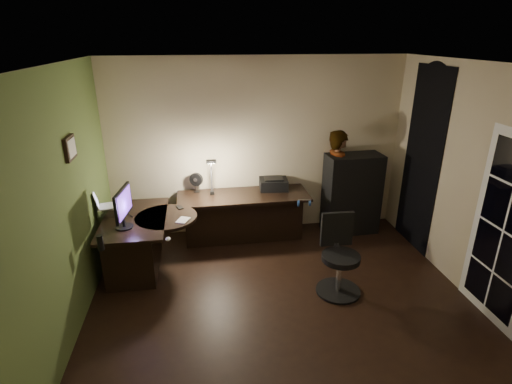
{
  "coord_description": "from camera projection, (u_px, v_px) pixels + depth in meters",
  "views": [
    {
      "loc": [
        -0.87,
        -3.86,
        2.96
      ],
      "look_at": [
        -0.15,
        1.05,
        1.0
      ],
      "focal_mm": 28.0,
      "sensor_mm": 36.0,
      "label": 1
    }
  ],
  "objects": [
    {
      "name": "floor",
      "position": [
        281.0,
        301.0,
        4.76
      ],
      "size": [
        4.5,
        4.0,
        0.01
      ],
      "primitive_type": "cube",
      "color": "black",
      "rests_on": "ground"
    },
    {
      "name": "ceiling",
      "position": [
        288.0,
        64.0,
        3.76
      ],
      "size": [
        4.5,
        4.0,
        0.01
      ],
      "primitive_type": "cube",
      "color": "silver",
      "rests_on": "floor"
    },
    {
      "name": "wall_back",
      "position": [
        257.0,
        148.0,
        6.11
      ],
      "size": [
        4.5,
        0.01,
        2.7
      ],
      "primitive_type": "cube",
      "color": "#C2B28E",
      "rests_on": "floor"
    },
    {
      "name": "wall_front",
      "position": [
        353.0,
        320.0,
        2.42
      ],
      "size": [
        4.5,
        0.01,
        2.7
      ],
      "primitive_type": "cube",
      "color": "#C2B28E",
      "rests_on": "floor"
    },
    {
      "name": "wall_left",
      "position": [
        62.0,
        209.0,
        3.96
      ],
      "size": [
        0.01,
        4.0,
        2.7
      ],
      "primitive_type": "cube",
      "color": "#C2B28E",
      "rests_on": "floor"
    },
    {
      "name": "wall_right",
      "position": [
        477.0,
        186.0,
        4.56
      ],
      "size": [
        0.01,
        4.0,
        2.7
      ],
      "primitive_type": "cube",
      "color": "#C2B28E",
      "rests_on": "floor"
    },
    {
      "name": "green_wall_overlay",
      "position": [
        63.0,
        209.0,
        3.96
      ],
      "size": [
        0.0,
        4.0,
        2.7
      ],
      "primitive_type": "cube",
      "color": "#4D622E",
      "rests_on": "floor"
    },
    {
      "name": "arched_doorway",
      "position": [
        422.0,
        161.0,
        5.64
      ],
      "size": [
        0.01,
        0.9,
        2.6
      ],
      "primitive_type": "cube",
      "color": "black",
      "rests_on": "floor"
    },
    {
      "name": "french_door",
      "position": [
        504.0,
        231.0,
        4.17
      ],
      "size": [
        0.02,
        0.92,
        2.1
      ],
      "primitive_type": "cube",
      "color": "white",
      "rests_on": "floor"
    },
    {
      "name": "framed_picture",
      "position": [
        70.0,
        148.0,
        4.19
      ],
      "size": [
        0.04,
        0.3,
        0.25
      ],
      "primitive_type": "cube",
      "color": "black",
      "rests_on": "wall_left"
    },
    {
      "name": "desk_left",
      "position": [
        137.0,
        244.0,
        5.29
      ],
      "size": [
        0.81,
        1.31,
        0.75
      ],
      "primitive_type": "cube",
      "rotation": [
        0.0,
        0.0,
        0.01
      ],
      "color": "black",
      "rests_on": "floor"
    },
    {
      "name": "desk_right",
      "position": [
        244.0,
        217.0,
        6.09
      ],
      "size": [
        1.97,
        0.72,
        0.73
      ],
      "primitive_type": "cube",
      "rotation": [
        0.0,
        0.0,
        0.02
      ],
      "color": "black",
      "rests_on": "floor"
    },
    {
      "name": "cabinet",
      "position": [
        352.0,
        194.0,
        6.26
      ],
      "size": [
        0.87,
        0.47,
        1.27
      ],
      "primitive_type": "cube",
      "rotation": [
        0.0,
        0.0,
        0.05
      ],
      "color": "black",
      "rests_on": "floor"
    },
    {
      "name": "laptop_stand",
      "position": [
        110.0,
        211.0,
        5.23
      ],
      "size": [
        0.28,
        0.24,
        0.11
      ],
      "primitive_type": "cube",
      "rotation": [
        0.0,
        0.0,
        -0.05
      ],
      "color": "silver",
      "rests_on": "desk_left"
    },
    {
      "name": "laptop",
      "position": [
        108.0,
        198.0,
        5.16
      ],
      "size": [
        0.42,
        0.4,
        0.24
      ],
      "primitive_type": "cube",
      "rotation": [
        0.0,
        0.0,
        0.27
      ],
      "color": "silver",
      "rests_on": "laptop_stand"
    },
    {
      "name": "monitor",
      "position": [
        123.0,
        214.0,
        4.83
      ],
      "size": [
        0.18,
        0.56,
        0.37
      ],
      "primitive_type": "cube",
      "rotation": [
        0.0,
        0.0,
        -0.13
      ],
      "color": "black",
      "rests_on": "desk_left"
    },
    {
      "name": "mouse",
      "position": [
        168.0,
        239.0,
        4.58
      ],
      "size": [
        0.06,
        0.09,
        0.03
      ],
      "primitive_type": "ellipsoid",
      "rotation": [
        0.0,
        0.0,
        0.04
      ],
      "color": "silver",
      "rests_on": "desk_left"
    },
    {
      "name": "phone",
      "position": [
        180.0,
        207.0,
        5.47
      ],
      "size": [
        0.11,
        0.15,
        0.01
      ],
      "primitive_type": "cube",
      "rotation": [
        0.0,
        0.0,
        0.34
      ],
      "color": "black",
      "rests_on": "desk_left"
    },
    {
      "name": "pen",
      "position": [
        130.0,
        215.0,
        5.22
      ],
      "size": [
        0.09,
        0.13,
        0.01
      ],
      "primitive_type": "cube",
      "rotation": [
        0.0,
        0.0,
        0.57
      ],
      "color": "black",
      "rests_on": "desk_left"
    },
    {
      "name": "speaker",
      "position": [
        100.0,
        243.0,
        4.36
      ],
      "size": [
        0.08,
        0.08,
        0.18
      ],
      "primitive_type": "cylinder",
      "rotation": [
        0.0,
        0.0,
        0.1
      ],
      "color": "black",
      "rests_on": "desk_left"
    },
    {
      "name": "notepad",
      "position": [
        183.0,
        220.0,
        5.09
      ],
      "size": [
        0.19,
        0.22,
        0.01
      ],
      "primitive_type": "cube",
      "rotation": [
        0.0,
        0.0,
        -0.4
      ],
      "color": "silver",
      "rests_on": "desk_left"
    },
    {
      "name": "desk_fan",
      "position": [
        196.0,
        183.0,
        6.02
      ],
      "size": [
        0.23,
        0.18,
        0.31
      ],
      "primitive_type": "cube",
      "rotation": [
        0.0,
        0.0,
        -0.42
      ],
      "color": "black",
      "rests_on": "desk_right"
    },
    {
      "name": "headphones",
      "position": [
        304.0,
        203.0,
        5.58
      ],
      "size": [
        0.22,
        0.13,
        0.1
      ],
      "primitive_type": "cube",
      "rotation": [
        0.0,
        0.0,
        -0.19
      ],
      "color": "navy",
      "rests_on": "desk_right"
    },
    {
      "name": "printer",
      "position": [
        274.0,
        184.0,
        6.15
      ],
      "size": [
        0.45,
        0.36,
        0.19
      ],
      "primitive_type": "cube",
      "rotation": [
        0.0,
        0.0,
        -0.08
      ],
      "color": "black",
      "rests_on": "desk_right"
    },
    {
      "name": "desk_lamp",
      "position": [
        211.0,
        174.0,
        5.85
      ],
      "size": [
        0.27,
        0.33,
        0.65
      ],
      "primitive_type": "cube",
      "rotation": [
        0.0,
        0.0,
        -0.43
      ],
      "color": "black",
      "rests_on": "desk_right"
    },
    {
      "name": "office_chair",
      "position": [
        341.0,
        257.0,
        4.75
      ],
      "size": [
        0.56,
        0.56,
        0.98
      ],
      "primitive_type": "cube",
      "rotation": [
        0.0,
        0.0,
        -0.02
      ],
      "color": "black",
      "rests_on": "floor"
    },
    {
      "name": "person",
      "position": [
        337.0,
        182.0,
        6.25
      ],
      "size": [
        0.39,
        0.59,
        1.64
      ],
      "primitive_type": "imported",
      "rotation": [
        0.0,
        0.0,
        1.57
      ],
      "color": "#D8A88C",
      "rests_on": "floor"
    }
  ]
}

